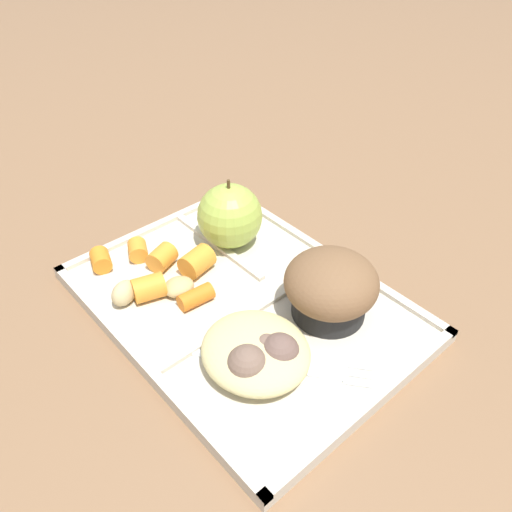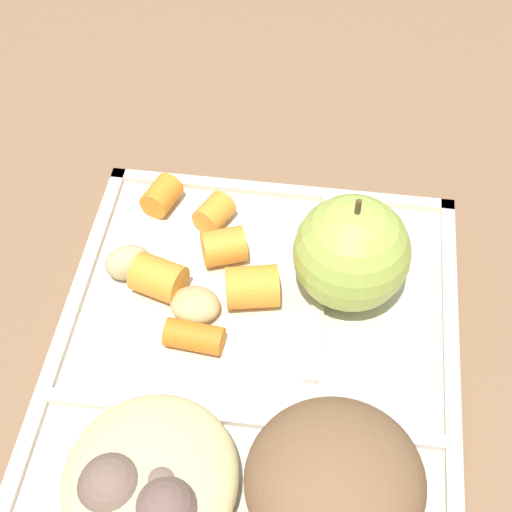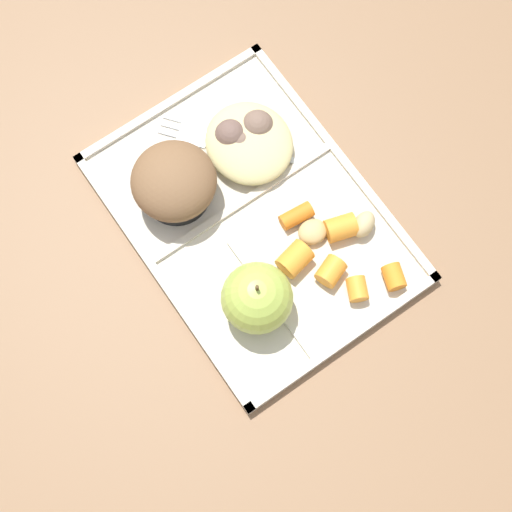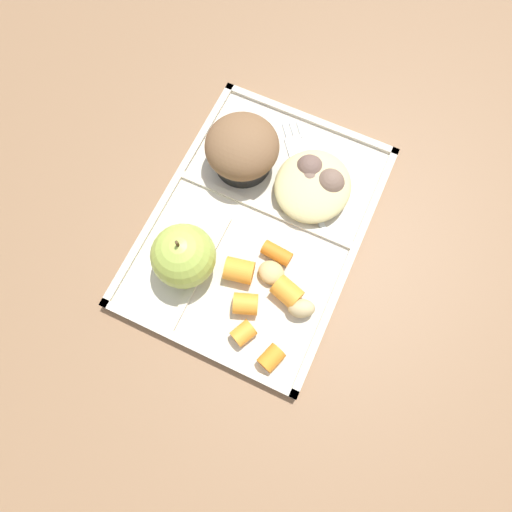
% 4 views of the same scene
% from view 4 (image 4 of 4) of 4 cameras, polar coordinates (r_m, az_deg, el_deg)
% --- Properties ---
extents(ground, '(6.00, 6.00, 0.00)m').
position_cam_4_polar(ground, '(0.56, 0.26, 3.80)').
color(ground, '#846042').
extents(lunch_tray, '(0.34, 0.25, 0.02)m').
position_cam_4_polar(lunch_tray, '(0.55, 0.22, 4.00)').
color(lunch_tray, beige).
rests_on(lunch_tray, ground).
extents(green_apple, '(0.07, 0.07, 0.08)m').
position_cam_4_polar(green_apple, '(0.50, -9.41, -0.01)').
color(green_apple, '#A8C14C').
rests_on(green_apple, lunch_tray).
extents(bran_muffin, '(0.09, 0.09, 0.07)m').
position_cam_4_polar(bran_muffin, '(0.56, -1.81, 13.72)').
color(bran_muffin, black).
rests_on(bran_muffin, lunch_tray).
extents(carrot_slice_small, '(0.02, 0.04, 0.02)m').
position_cam_4_polar(carrot_slice_small, '(0.53, 2.72, 0.37)').
color(carrot_slice_small, orange).
rests_on(carrot_slice_small, lunch_tray).
extents(carrot_slice_tilted, '(0.03, 0.03, 0.02)m').
position_cam_4_polar(carrot_slice_tilted, '(0.51, -1.36, -6.25)').
color(carrot_slice_tilted, orange).
rests_on(carrot_slice_tilted, lunch_tray).
extents(carrot_slice_large, '(0.03, 0.04, 0.03)m').
position_cam_4_polar(carrot_slice_large, '(0.51, 4.07, -4.68)').
color(carrot_slice_large, orange).
rests_on(carrot_slice_large, lunch_tray).
extents(carrot_slice_near_corner, '(0.03, 0.03, 0.02)m').
position_cam_4_polar(carrot_slice_near_corner, '(0.50, -1.65, -10.02)').
color(carrot_slice_near_corner, orange).
rests_on(carrot_slice_near_corner, lunch_tray).
extents(carrot_slice_back, '(0.03, 0.03, 0.02)m').
position_cam_4_polar(carrot_slice_back, '(0.50, 2.00, -13.12)').
color(carrot_slice_back, orange).
rests_on(carrot_slice_back, lunch_tray).
extents(carrot_slice_diagonal, '(0.03, 0.04, 0.03)m').
position_cam_4_polar(carrot_slice_diagonal, '(0.51, -2.21, -1.90)').
color(carrot_slice_diagonal, orange).
rests_on(carrot_slice_diagonal, lunch_tray).
extents(potato_chunk_browned, '(0.03, 0.04, 0.02)m').
position_cam_4_polar(potato_chunk_browned, '(0.52, 2.01, -2.16)').
color(potato_chunk_browned, tan).
rests_on(potato_chunk_browned, lunch_tray).
extents(potato_chunk_wedge, '(0.03, 0.04, 0.02)m').
position_cam_4_polar(potato_chunk_wedge, '(0.51, 5.94, -6.80)').
color(potato_chunk_wedge, tan).
rests_on(potato_chunk_wedge, lunch_tray).
extents(egg_noodle_pile, '(0.10, 0.10, 0.03)m').
position_cam_4_polar(egg_noodle_pile, '(0.56, 7.39, 9.04)').
color(egg_noodle_pile, '#D6C684').
rests_on(egg_noodle_pile, lunch_tray).
extents(meatball_center, '(0.03, 0.03, 0.03)m').
position_cam_4_polar(meatball_center, '(0.56, 6.91, 9.81)').
color(meatball_center, '#755B4C').
rests_on(meatball_center, lunch_tray).
extents(meatball_back, '(0.04, 0.04, 0.04)m').
position_cam_4_polar(meatball_back, '(0.56, 9.54, 9.26)').
color(meatball_back, '#755B4C').
rests_on(meatball_back, lunch_tray).
extents(meatball_front, '(0.04, 0.04, 0.04)m').
position_cam_4_polar(meatball_front, '(0.56, 6.93, 11.13)').
color(meatball_front, brown).
rests_on(meatball_front, lunch_tray).
extents(plastic_fork, '(0.14, 0.11, 0.00)m').
position_cam_4_polar(plastic_fork, '(0.59, 6.13, 11.76)').
color(plastic_fork, white).
rests_on(plastic_fork, lunch_tray).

